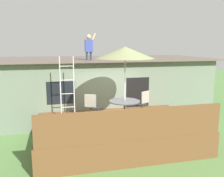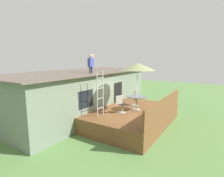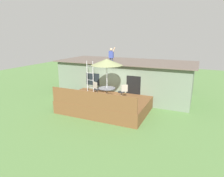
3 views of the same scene
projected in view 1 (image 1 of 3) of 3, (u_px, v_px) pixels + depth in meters
The scene contains 10 objects.
ground_plane at pixel (117, 142), 8.53m from camera, with size 40.00×40.00×0.00m, color #567F42.
house at pixel (98, 86), 11.72m from camera, with size 10.50×4.50×2.76m.
deck at pixel (117, 131), 8.45m from camera, with size 5.39×3.76×0.80m, color brown.
deck_railing at pixel (134, 125), 6.55m from camera, with size 5.29×0.08×0.90m, color brown.
patio_table at pixel (125, 105), 8.09m from camera, with size 1.04×1.04×0.74m.
patio_umbrella at pixel (125, 53), 7.76m from camera, with size 1.90×1.90×2.54m.
step_ladder at pixel (67, 87), 8.63m from camera, with size 0.52×0.04×2.20m.
person_figure at pixel (89, 45), 9.91m from camera, with size 0.47×0.20×1.11m.
patio_chair_left at pixel (94, 108), 8.28m from camera, with size 0.60×0.44×0.92m.
patio_chair_right at pixel (143, 104), 8.77m from camera, with size 0.58×0.44×0.92m.
Camera 1 is at (-2.04, -7.78, 3.42)m, focal length 38.52 mm.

